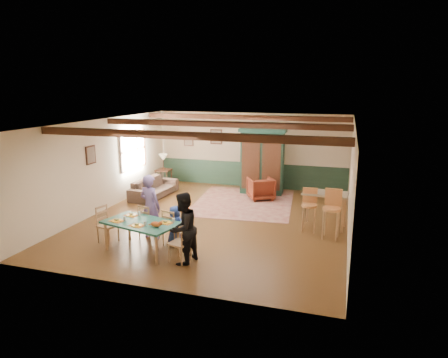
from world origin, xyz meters
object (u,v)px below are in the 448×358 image
(armoire, at_px, (262,161))
(end_table, at_px, (164,178))
(dining_chair_far_right, at_px, (173,227))
(bar_stool_left, at_px, (309,210))
(dining_table, at_px, (142,237))
(dining_chair_far_left, at_px, (149,222))
(table_lamp, at_px, (163,162))
(cat, at_px, (156,224))
(counter_table, at_px, (324,210))
(dining_chair_end_right, at_px, (180,242))
(armchair, at_px, (261,189))
(bar_stool_right, at_px, (331,215))
(sofa, at_px, (154,188))
(person_woman, at_px, (183,228))
(person_man, at_px, (150,207))
(dining_chair_end_left, at_px, (108,225))
(person_child, at_px, (175,225))

(armoire, height_order, end_table, armoire)
(dining_chair_far_right, distance_m, end_table, 5.75)
(end_table, height_order, bar_stool_left, bar_stool_left)
(dining_table, distance_m, dining_chair_far_left, 0.76)
(dining_chair_far_left, xyz_separation_m, table_lamp, (-1.96, 4.92, 0.48))
(cat, bearing_deg, counter_table, 56.02)
(dining_table, relative_size, table_lamp, 2.87)
(dining_chair_end_right, height_order, armchair, dining_chair_end_right)
(dining_chair_far_left, relative_size, bar_stool_right, 0.72)
(bar_stool_right, bearing_deg, sofa, 165.31)
(dining_chair_far_left, distance_m, bar_stool_right, 4.40)
(person_woman, height_order, cat, person_woman)
(cat, bearing_deg, sofa, 131.10)
(dining_chair_far_left, distance_m, end_table, 5.30)
(person_woman, distance_m, sofa, 5.44)
(dining_chair_far_left, bearing_deg, person_man, -90.00)
(dining_chair_far_right, relative_size, sofa, 0.42)
(person_woman, bearing_deg, end_table, -137.45)
(dining_chair_end_left, xyz_separation_m, armoire, (2.55, 5.48, 0.68))
(dining_chair_far_right, bearing_deg, dining_chair_end_right, 136.17)
(dining_chair_end_left, relative_size, person_man, 0.55)
(dining_chair_far_left, relative_size, armchair, 1.10)
(dining_chair_far_right, relative_size, cat, 2.64)
(person_woman, xyz_separation_m, bar_stool_right, (2.87, 2.32, -0.15))
(dining_chair_far_left, bearing_deg, dining_chair_end_right, 155.08)
(person_child, height_order, armoire, armoire)
(dining_table, height_order, sofa, dining_table)
(dining_chair_far_right, distance_m, dining_chair_end_left, 1.57)
(end_table, relative_size, bar_stool_right, 0.52)
(end_table, distance_m, bar_stool_left, 6.47)
(dining_chair_far_left, bearing_deg, cat, 139.20)
(sofa, relative_size, end_table, 3.28)
(dining_chair_far_left, distance_m, armoire, 5.33)
(dining_chair_end_left, relative_size, end_table, 1.39)
(dining_chair_end_right, relative_size, armchair, 1.10)
(person_child, bearing_deg, end_table, -48.24)
(person_woman, bearing_deg, dining_chair_end_left, -90.00)
(table_lamp, bearing_deg, dining_chair_far_left, -68.27)
(dining_chair_end_right, height_order, bar_stool_right, bar_stool_right)
(person_child, xyz_separation_m, armoire, (0.99, 5.10, 0.66))
(bar_stool_right, bearing_deg, dining_chair_end_left, -154.25)
(cat, distance_m, end_table, 6.44)
(dining_chair_end_left, xyz_separation_m, person_child, (1.56, 0.38, 0.03))
(dining_chair_end_right, distance_m, bar_stool_left, 3.59)
(person_man, bearing_deg, end_table, -54.25)
(cat, xyz_separation_m, end_table, (-2.63, 5.86, -0.46))
(bar_stool_right, bearing_deg, table_lamp, 155.66)
(cat, height_order, counter_table, counter_table)
(person_child, height_order, table_lamp, table_lamp)
(dining_table, distance_m, dining_chair_end_right, 1.06)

